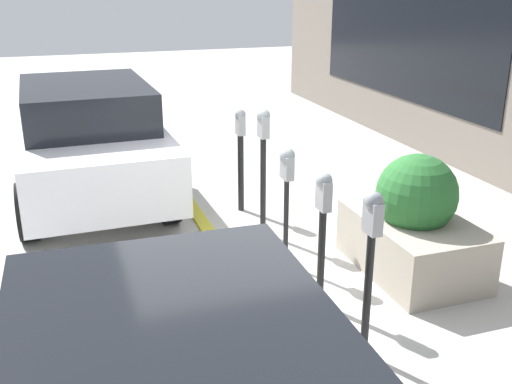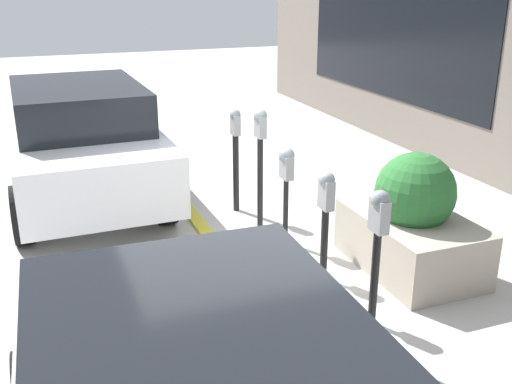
{
  "view_description": "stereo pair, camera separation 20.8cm",
  "coord_description": "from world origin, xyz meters",
  "px_view_note": "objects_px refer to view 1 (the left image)",
  "views": [
    {
      "loc": [
        -5.41,
        1.7,
        2.95
      ],
      "look_at": [
        0.0,
        -0.15,
        0.89
      ],
      "focal_mm": 42.0,
      "sensor_mm": 36.0,
      "label": 1
    },
    {
      "loc": [
        -5.34,
        1.89,
        2.95
      ],
      "look_at": [
        0.0,
        -0.15,
        0.89
      ],
      "focal_mm": 42.0,
      "sensor_mm": 36.0,
      "label": 2
    }
  ],
  "objects_px": {
    "parking_meter_fourth": "(263,149)",
    "parking_meter_nearest": "(371,245)",
    "parking_meter_middle": "(287,177)",
    "parking_meter_farthest": "(241,147)",
    "parking_meter_second": "(323,216)",
    "parked_car_middle": "(89,137)",
    "planter_box": "(414,226)"
  },
  "relations": [
    {
      "from": "parking_meter_middle",
      "to": "parking_meter_farthest",
      "type": "distance_m",
      "value": 1.7
    },
    {
      "from": "parking_meter_middle",
      "to": "parking_meter_nearest",
      "type": "bearing_deg",
      "value": -179.81
    },
    {
      "from": "parking_meter_middle",
      "to": "parked_car_middle",
      "type": "height_order",
      "value": "parked_car_middle"
    },
    {
      "from": "planter_box",
      "to": "parked_car_middle",
      "type": "height_order",
      "value": "parked_car_middle"
    },
    {
      "from": "parking_meter_farthest",
      "to": "parking_meter_middle",
      "type": "bearing_deg",
      "value": 178.9
    },
    {
      "from": "parking_meter_middle",
      "to": "planter_box",
      "type": "bearing_deg",
      "value": -115.02
    },
    {
      "from": "parking_meter_farthest",
      "to": "parked_car_middle",
      "type": "distance_m",
      "value": 2.21
    },
    {
      "from": "parking_meter_nearest",
      "to": "parking_meter_fourth",
      "type": "distance_m",
      "value": 2.6
    },
    {
      "from": "parking_meter_second",
      "to": "parking_meter_farthest",
      "type": "relative_size",
      "value": 0.97
    },
    {
      "from": "parking_meter_second",
      "to": "parking_meter_farthest",
      "type": "height_order",
      "value": "parking_meter_farthest"
    },
    {
      "from": "parking_meter_second",
      "to": "parking_meter_nearest",
      "type": "bearing_deg",
      "value": -179.65
    },
    {
      "from": "parking_meter_nearest",
      "to": "planter_box",
      "type": "relative_size",
      "value": 0.94
    },
    {
      "from": "parking_meter_second",
      "to": "parking_meter_fourth",
      "type": "height_order",
      "value": "parking_meter_fourth"
    },
    {
      "from": "planter_box",
      "to": "parking_meter_farthest",
      "type": "bearing_deg",
      "value": 27.39
    },
    {
      "from": "parked_car_middle",
      "to": "planter_box",
      "type": "bearing_deg",
      "value": -140.86
    },
    {
      "from": "parking_meter_fourth",
      "to": "parking_meter_nearest",
      "type": "bearing_deg",
      "value": 179.18
    },
    {
      "from": "parking_meter_farthest",
      "to": "parked_car_middle",
      "type": "relative_size",
      "value": 0.3
    },
    {
      "from": "parking_meter_nearest",
      "to": "parked_car_middle",
      "type": "distance_m",
      "value": 5.02
    },
    {
      "from": "parking_meter_second",
      "to": "parked_car_middle",
      "type": "bearing_deg",
      "value": 25.0
    },
    {
      "from": "parking_meter_fourth",
      "to": "planter_box",
      "type": "bearing_deg",
      "value": -140.65
    },
    {
      "from": "parking_meter_second",
      "to": "parking_meter_fourth",
      "type": "bearing_deg",
      "value": -1.41
    },
    {
      "from": "parking_meter_fourth",
      "to": "planter_box",
      "type": "height_order",
      "value": "parking_meter_fourth"
    },
    {
      "from": "parking_meter_second",
      "to": "parking_meter_fourth",
      "type": "relative_size",
      "value": 0.86
    },
    {
      "from": "parking_meter_farthest",
      "to": "planter_box",
      "type": "height_order",
      "value": "parking_meter_farthest"
    },
    {
      "from": "parking_meter_second",
      "to": "parking_meter_fourth",
      "type": "distance_m",
      "value": 1.75
    },
    {
      "from": "parking_meter_middle",
      "to": "parking_meter_farthest",
      "type": "height_order",
      "value": "parking_meter_farthest"
    },
    {
      "from": "parking_meter_nearest",
      "to": "parking_meter_middle",
      "type": "xyz_separation_m",
      "value": [
        1.74,
        0.01,
        0.0
      ]
    },
    {
      "from": "parking_meter_second",
      "to": "parking_meter_farthest",
      "type": "distance_m",
      "value": 2.58
    },
    {
      "from": "parking_meter_nearest",
      "to": "parking_meter_second",
      "type": "distance_m",
      "value": 0.86
    },
    {
      "from": "parking_meter_fourth",
      "to": "parked_car_middle",
      "type": "bearing_deg",
      "value": 41.16
    },
    {
      "from": "parking_meter_middle",
      "to": "parking_meter_farthest",
      "type": "xyz_separation_m",
      "value": [
        1.7,
        -0.03,
        -0.12
      ]
    },
    {
      "from": "planter_box",
      "to": "parking_meter_middle",
      "type": "bearing_deg",
      "value": 64.98
    }
  ]
}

